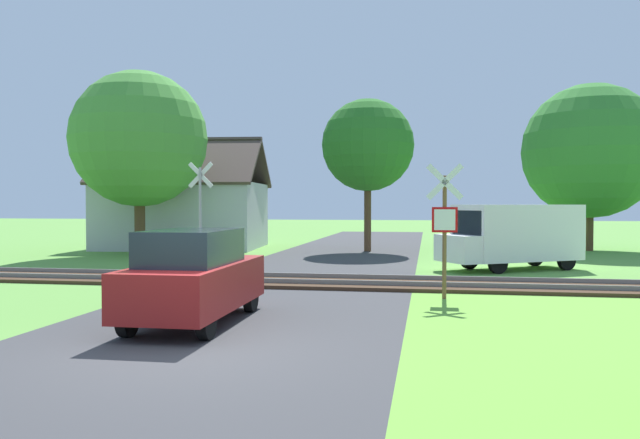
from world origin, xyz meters
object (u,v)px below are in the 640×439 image
tree_far (591,151)px  parked_car (194,276)px  stop_sign_near (445,223)px  tree_left (139,139)px  house (184,212)px  crossing_sign_far (200,209)px  tree_center (368,145)px  mail_truck (514,234)px

tree_far → parked_car: size_ratio=2.01×
stop_sign_near → tree_left: tree_left is taller
stop_sign_near → house: 20.17m
house → tree_far: tree_far is taller
stop_sign_near → crossing_sign_far: bearing=-31.5°
tree_far → tree_left: bearing=-163.2°
crossing_sign_far → tree_center: bearing=66.7°
crossing_sign_far → tree_left: tree_left is taller
tree_left → parked_car: size_ratio=2.02×
house → tree_left: (-0.11, -4.85, 3.27)m
stop_sign_near → house: (-12.84, 15.55, 0.04)m
stop_sign_near → tree_center: bearing=-78.3°
house → stop_sign_near: bearing=-55.9°
tree_far → tree_left: (-20.27, -6.14, 0.30)m
house → tree_far: size_ratio=1.08×
stop_sign_near → crossing_sign_far: 9.16m
tree_far → house: bearing=-176.4°
stop_sign_near → house: house is taller
house → tree_center: bearing=-10.6°
stop_sign_near → crossing_sign_far: size_ratio=0.88×
mail_truck → parked_car: bearing=115.0°
mail_truck → stop_sign_near: bearing=128.8°
tree_far → tree_left: size_ratio=0.99×
tree_far → crossing_sign_far: bearing=-141.3°
tree_left → tree_center: (9.71, 3.98, -0.06)m
stop_sign_near → tree_left: (-12.95, 10.70, 3.31)m
crossing_sign_far → tree_far: bearing=40.2°
house → crossing_sign_far: bearing=-70.8°
tree_center → mail_truck: tree_center is taller
stop_sign_near → parked_car: stop_sign_near is taller
tree_left → parked_car: tree_left is taller
tree_center → mail_truck: (5.75, -7.54, -3.82)m
crossing_sign_far → house: 11.95m
house → tree_far: bearing=-1.8°
house → tree_center: (9.60, -0.87, 3.21)m
tree_center → parked_car: size_ratio=1.81×
tree_left → stop_sign_near: bearing=-39.6°
tree_far → tree_left: tree_left is taller
crossing_sign_far → stop_sign_near: bearing=-29.2°
tree_left → tree_center: 10.50m
parked_car → tree_left: bearing=118.8°
tree_left → mail_truck: tree_left is taller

